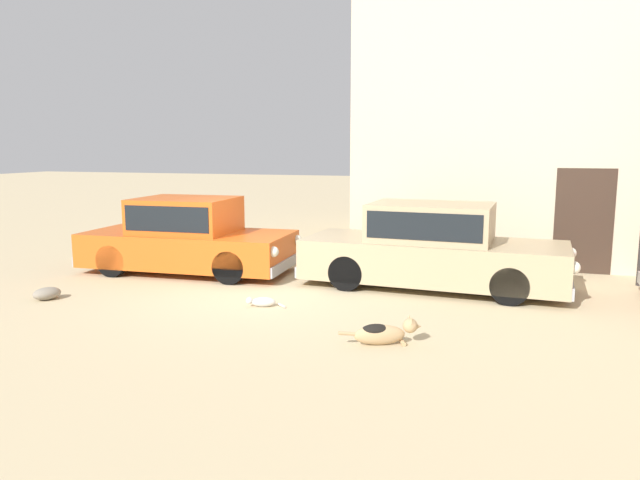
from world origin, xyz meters
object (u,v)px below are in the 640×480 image
object	(u,v)px
parked_sedan_nearest	(188,236)
parked_sedan_second	(432,247)
stray_dog_spotted	(384,332)
stray_cat	(262,302)

from	to	relation	value
parked_sedan_nearest	parked_sedan_second	distance (m)	4.88
parked_sedan_nearest	parked_sedan_second	xyz separation A→B (m)	(4.88, 0.06, 0.01)
parked_sedan_second	parked_sedan_nearest	bearing A→B (deg)	-175.46
stray_dog_spotted	parked_sedan_second	bearing A→B (deg)	63.13
parked_sedan_nearest	stray_cat	world-z (taller)	parked_sedan_nearest
parked_sedan_second	stray_cat	xyz separation A→B (m)	(-2.43, -2.11, -0.67)
stray_dog_spotted	stray_cat	bearing A→B (deg)	127.79
stray_dog_spotted	stray_cat	world-z (taller)	stray_dog_spotted
parked_sedan_second	stray_cat	distance (m)	3.29
parked_sedan_nearest	stray_cat	bearing A→B (deg)	-41.83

